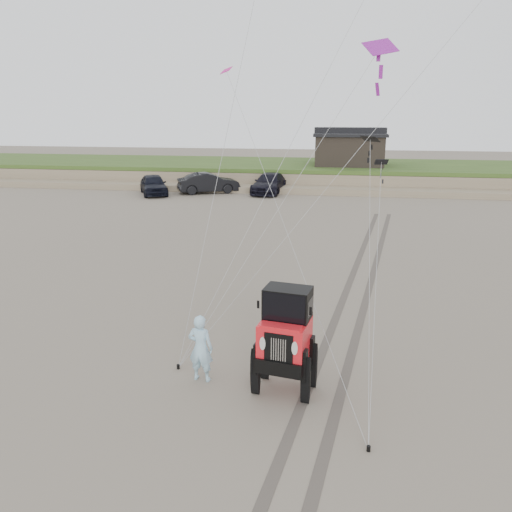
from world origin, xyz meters
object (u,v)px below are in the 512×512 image
object	(u,v)px
truck_b	(209,183)
man	(201,348)
truck_a	(153,184)
cabin	(349,148)
jeep	(285,352)
truck_c	(269,183)

from	to	relation	value
truck_b	man	size ratio (longest dim) A/B	2.87
truck_b	truck_a	bearing A→B (deg)	83.73
cabin	jeep	distance (m)	36.68
jeep	truck_a	bearing A→B (deg)	125.54
cabin	truck_c	bearing A→B (deg)	-134.23
cabin	man	size ratio (longest dim) A/B	3.67
truck_a	jeep	size ratio (longest dim) A/B	0.86
truck_a	truck_c	world-z (taller)	truck_a
cabin	truck_a	size ratio (longest dim) A/B	1.35
jeep	cabin	bearing A→B (deg)	96.30
cabin	man	world-z (taller)	cabin
truck_b	jeep	xyz separation A→B (m)	(9.37, -29.12, 0.20)
man	cabin	bearing A→B (deg)	-89.75
truck_a	jeep	world-z (taller)	jeep
cabin	jeep	size ratio (longest dim) A/B	1.16
truck_a	truck_b	bearing A→B (deg)	-8.17
cabin	truck_c	size ratio (longest dim) A/B	1.18
cabin	truck_a	xyz separation A→B (m)	(-15.58, -8.84, -2.43)
jeep	man	size ratio (longest dim) A/B	3.16
cabin	man	distance (m)	36.69
truck_b	truck_c	xyz separation A→B (m)	(4.93, 0.81, -0.03)
truck_b	man	xyz separation A→B (m)	(7.28, -28.94, 0.05)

